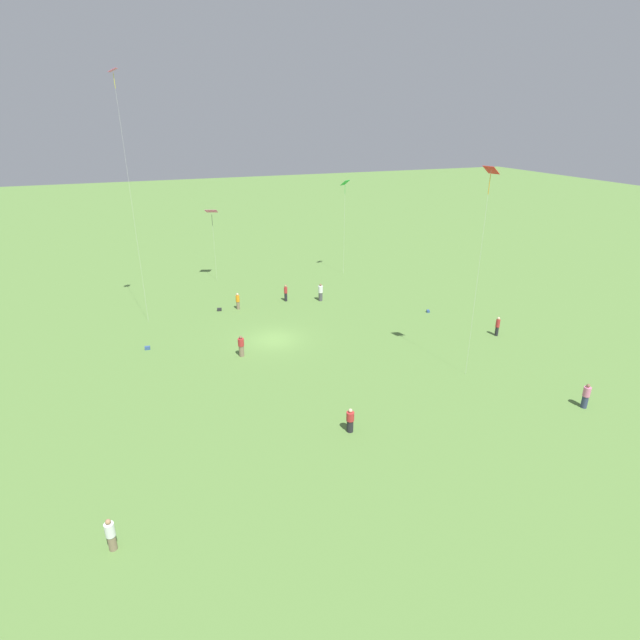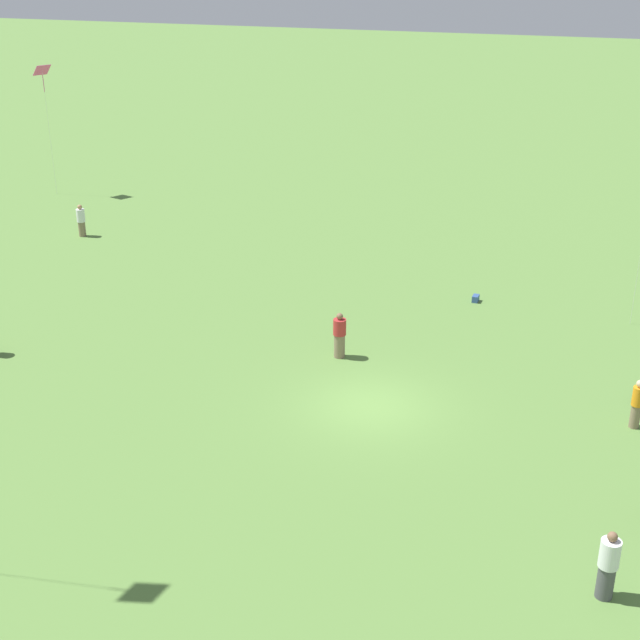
% 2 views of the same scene
% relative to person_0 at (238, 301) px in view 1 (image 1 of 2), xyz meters
% --- Properties ---
extents(ground_plane, '(240.00, 240.00, 0.00)m').
position_rel_person_0_xyz_m(ground_plane, '(-1.32, 8.22, -0.82)').
color(ground_plane, '#5B843D').
extents(person_0, '(0.44, 0.44, 1.65)m').
position_rel_person_0_xyz_m(person_0, '(0.00, 0.00, 0.00)').
color(person_0, '#847056').
rests_on(person_0, ground_plane).
extents(person_1, '(0.43, 0.43, 1.73)m').
position_rel_person_0_xyz_m(person_1, '(-5.07, -0.55, 0.05)').
color(person_1, '#232328').
rests_on(person_1, ground_plane).
extents(person_2, '(0.62, 0.62, 1.74)m').
position_rel_person_0_xyz_m(person_2, '(1.91, 10.31, 0.02)').
color(person_2, '#847056').
rests_on(person_2, ground_plane).
extents(person_3, '(0.48, 0.48, 1.58)m').
position_rel_person_0_xyz_m(person_3, '(-2.01, 22.67, -0.06)').
color(person_3, '#232328').
rests_on(person_3, ground_plane).
extents(person_4, '(0.58, 0.58, 1.67)m').
position_rel_person_0_xyz_m(person_4, '(11.30, 27.08, -0.01)').
color(person_4, '#847056').
rests_on(person_4, ground_plane).
extents(person_5, '(0.42, 0.42, 1.72)m').
position_rel_person_0_xyz_m(person_5, '(-19.59, 14.17, 0.05)').
color(person_5, '#232328').
rests_on(person_5, ground_plane).
extents(person_6, '(0.64, 0.64, 1.73)m').
position_rel_person_0_xyz_m(person_6, '(-17.38, 25.59, 0.02)').
color(person_6, '#333D5B').
rests_on(person_6, ground_plane).
extents(person_7, '(0.67, 0.67, 1.83)m').
position_rel_person_0_xyz_m(person_7, '(-8.44, 0.59, 0.07)').
color(person_7, '#4C4C51').
rests_on(person_7, ground_plane).
extents(kite_0, '(1.60, 1.55, 8.21)m').
position_rel_person_0_xyz_m(kite_0, '(0.38, -9.87, 6.99)').
color(kite_0, '#E54C99').
rests_on(kite_0, ground_plane).
extents(kite_1, '(0.79, 0.82, 21.04)m').
position_rel_person_0_xyz_m(kite_1, '(8.46, 0.21, 18.01)').
color(kite_1, '#E54C99').
rests_on(kite_1, ground_plane).
extents(kite_3, '(0.90, 1.01, 14.74)m').
position_rel_person_0_xyz_m(kite_3, '(-12.93, 19.05, 12.89)').
color(kite_3, red).
rests_on(kite_3, ground_plane).
extents(kite_4, '(1.18, 1.12, 10.96)m').
position_rel_person_0_xyz_m(kite_4, '(-14.35, -7.26, 9.45)').
color(kite_4, green).
rests_on(kite_4, ground_plane).
extents(picnic_bag_0, '(0.43, 0.26, 0.28)m').
position_rel_person_0_xyz_m(picnic_bag_0, '(8.84, 6.45, -0.68)').
color(picnic_bag_0, '#33518C').
rests_on(picnic_bag_0, ground_plane).
extents(picnic_bag_1, '(0.47, 0.30, 0.29)m').
position_rel_person_0_xyz_m(picnic_bag_1, '(1.82, -0.16, -0.68)').
color(picnic_bag_1, '#262628').
rests_on(picnic_bag_1, ground_plane).
extents(picnic_bag_2, '(0.29, 0.33, 0.24)m').
position_rel_person_0_xyz_m(picnic_bag_2, '(-17.01, 7.35, -0.70)').
color(picnic_bag_2, '#33518C').
rests_on(picnic_bag_2, ground_plane).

